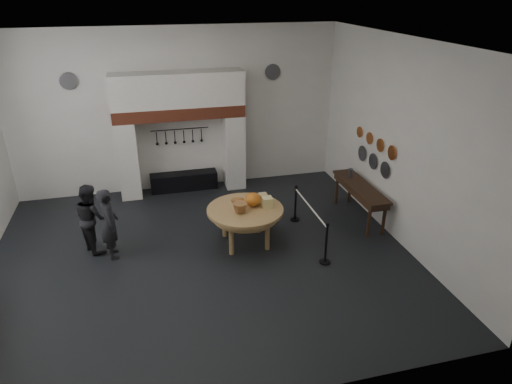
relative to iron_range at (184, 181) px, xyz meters
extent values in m
cube|color=black|center=(0.00, -3.72, -0.25)|extent=(9.00, 8.00, 0.02)
cube|color=silver|center=(0.00, -3.72, 4.25)|extent=(9.00, 8.00, 0.02)
cube|color=white|center=(0.00, 0.28, 2.00)|extent=(9.00, 0.02, 4.50)
cube|color=white|center=(0.00, -7.72, 2.00)|extent=(9.00, 0.02, 4.50)
cube|color=white|center=(4.50, -3.72, 2.00)|extent=(0.02, 8.00, 4.50)
cube|color=silver|center=(-1.48, -0.07, 0.82)|extent=(0.55, 0.70, 2.15)
cube|color=silver|center=(1.48, -0.07, 0.82)|extent=(0.55, 0.70, 2.15)
cube|color=#9E442B|center=(0.00, -0.07, 2.06)|extent=(3.50, 0.72, 0.32)
cube|color=silver|center=(0.00, -0.07, 2.67)|extent=(3.50, 0.70, 0.90)
cube|color=black|center=(0.00, 0.00, 0.00)|extent=(1.90, 0.45, 0.50)
cylinder|color=black|center=(0.00, 0.20, 1.50)|extent=(1.60, 0.02, 0.02)
cylinder|color=tan|center=(1.05, -3.36, 0.59)|extent=(1.77, 1.77, 0.07)
ellipsoid|color=orange|center=(1.25, -3.26, 0.78)|extent=(0.36, 0.36, 0.31)
cube|color=#E6D989|center=(1.55, -3.41, 0.74)|extent=(0.22, 0.22, 0.24)
cube|color=#D3BB7E|center=(1.53, -3.11, 0.72)|extent=(0.18, 0.18, 0.20)
cone|color=olive|center=(0.90, -3.51, 0.73)|extent=(0.33, 0.33, 0.22)
ellipsoid|color=#A9723C|center=(0.95, -3.01, 0.69)|extent=(0.31, 0.18, 0.13)
imported|color=black|center=(-1.89, -3.20, 0.55)|extent=(0.48, 0.64, 1.60)
imported|color=black|center=(-2.29, -2.80, 0.54)|extent=(0.88, 0.95, 1.57)
cube|color=#342012|center=(4.10, -2.88, 0.62)|extent=(0.55, 2.20, 0.06)
cylinder|color=#4E4F54|center=(4.10, -2.28, 0.76)|extent=(0.12, 0.12, 0.22)
cylinder|color=#C6662D|center=(4.46, -3.52, 1.70)|extent=(0.03, 0.34, 0.34)
cylinder|color=#C6662D|center=(4.46, -2.97, 1.70)|extent=(0.03, 0.32, 0.32)
cylinder|color=#C6662D|center=(4.46, -2.42, 1.70)|extent=(0.03, 0.30, 0.30)
cylinder|color=#C6662D|center=(4.46, -1.87, 1.70)|extent=(0.03, 0.28, 0.28)
cylinder|color=#4C4C51|center=(4.46, -3.32, 1.20)|extent=(0.03, 0.40, 0.40)
cylinder|color=#4C4C51|center=(4.46, -2.72, 1.20)|extent=(0.03, 0.40, 0.40)
cylinder|color=#4C4C51|center=(4.46, -2.12, 1.20)|extent=(0.03, 0.40, 0.40)
cylinder|color=#4C4C51|center=(-2.70, 0.24, 2.95)|extent=(0.44, 0.03, 0.44)
cylinder|color=#4C4C51|center=(2.70, 0.24, 2.95)|extent=(0.44, 0.03, 0.44)
cylinder|color=black|center=(2.51, -4.60, 0.20)|extent=(0.05, 0.05, 0.90)
cylinder|color=black|center=(2.51, -2.60, 0.20)|extent=(0.05, 0.05, 0.90)
cylinder|color=silver|center=(2.51, -3.60, 0.60)|extent=(0.04, 2.00, 0.04)
camera|label=1|loc=(-0.96, -12.26, 5.22)|focal=32.00mm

